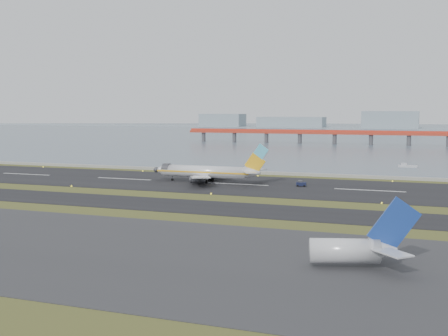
{
  "coord_description": "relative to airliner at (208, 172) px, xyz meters",
  "views": [
    {
      "loc": [
        54.85,
        -133.77,
        22.87
      ],
      "look_at": [
        -1.51,
        22.0,
        5.85
      ],
      "focal_mm": 45.0,
      "sensor_mm": 36.0,
      "label": 1
    }
  ],
  "objects": [
    {
      "name": "apron_strip",
      "position": [
        10.02,
        -85.69,
        -3.41
      ],
      "size": [
        1000.0,
        50.0,
        0.1
      ],
      "primitive_type": "cube",
      "color": "#313133",
      "rests_on": "ground"
    },
    {
      "name": "pushback_tug",
      "position": [
        29.73,
        0.99,
        -2.56
      ],
      "size": [
        3.03,
        1.97,
        1.85
      ],
      "rotation": [
        0.0,
        0.0,
        0.1
      ],
      "color": "#121733",
      "rests_on": "ground"
    },
    {
      "name": "airliner",
      "position": [
        0.0,
        0.0,
        0.0
      ],
      "size": [
        38.52,
        32.89,
        12.8
      ],
      "color": "silver",
      "rests_on": "ground"
    },
    {
      "name": "red_pier",
      "position": [
        30.02,
        219.31,
        3.82
      ],
      "size": [
        260.0,
        5.0,
        10.2
      ],
      "color": "red",
      "rests_on": "ground"
    },
    {
      "name": "ground",
      "position": [
        10.02,
        -30.69,
        -3.46
      ],
      "size": [
        1000.0,
        1000.0,
        0.0
      ],
      "primitive_type": "plane",
      "color": "#394619",
      "rests_on": "ground"
    },
    {
      "name": "bay_water",
      "position": [
        10.02,
        429.31,
        -3.46
      ],
      "size": [
        1400.0,
        800.0,
        1.3
      ],
      "primitive_type": "cube",
      "color": "#4C5C6D",
      "rests_on": "ground"
    },
    {
      "name": "runway_strip",
      "position": [
        10.02,
        -0.69,
        -3.41
      ],
      "size": [
        1000.0,
        45.0,
        0.1
      ],
      "primitive_type": "cube",
      "color": "black",
      "rests_on": "ground"
    },
    {
      "name": "second_airliner_tail",
      "position": [
        56.14,
        -83.02,
        -0.57
      ],
      "size": [
        15.75,
        12.71,
        9.86
      ],
      "rotation": [
        0.0,
        0.0,
        0.29
      ],
      "color": "silver",
      "rests_on": "ground"
    },
    {
      "name": "far_shoreline",
      "position": [
        23.64,
        589.31,
        2.61
      ],
      "size": [
        1400.0,
        80.0,
        60.5
      ],
      "color": "#8C9DA6",
      "rests_on": "ground"
    },
    {
      "name": "seawall",
      "position": [
        10.02,
        29.31,
        -2.96
      ],
      "size": [
        1000.0,
        2.5,
        1.0
      ],
      "primitive_type": "cube",
      "color": "gray",
      "rests_on": "ground"
    },
    {
      "name": "taxiway_strip",
      "position": [
        10.02,
        -42.69,
        -3.41
      ],
      "size": [
        1000.0,
        18.0,
        0.1
      ],
      "primitive_type": "cube",
      "color": "black",
      "rests_on": "ground"
    },
    {
      "name": "workboat_near",
      "position": [
        57.87,
        72.11,
        -2.9
      ],
      "size": [
        7.24,
        2.31,
        1.75
      ],
      "rotation": [
        0.0,
        0.0,
        0.01
      ],
      "color": "#B9B9BE",
      "rests_on": "ground"
    }
  ]
}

